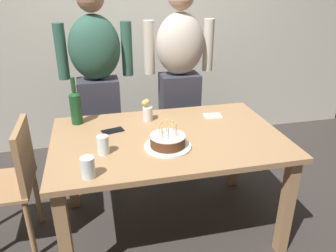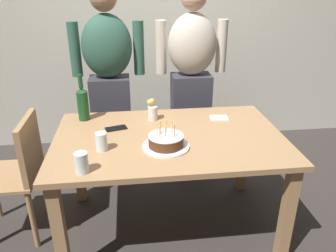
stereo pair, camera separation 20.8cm
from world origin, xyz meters
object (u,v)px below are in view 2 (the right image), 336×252
flower_vase (152,111)px  dining_chair (19,169)px  birthday_cake (166,142)px  person_woman_cardigan (191,80)px  napkin_stack (219,118)px  person_man_bearded (109,83)px  wine_bottle (83,103)px  cell_phone (116,128)px  water_glass_far (82,163)px  water_glass_near (102,142)px

flower_vase → dining_chair: size_ratio=0.19×
birthday_cake → person_woman_cardigan: size_ratio=0.17×
napkin_stack → person_man_bearded: size_ratio=0.08×
person_woman_cardigan → dining_chair: bearing=29.5°
wine_bottle → napkin_stack: size_ratio=2.63×
cell_phone → dining_chair: bearing=171.3°
wine_bottle → dining_chair: 0.62m
birthday_cake → person_man_bearded: size_ratio=0.17×
napkin_stack → flower_vase: bearing=176.0°
wine_bottle → person_man_bearded: bearing=70.0°
person_woman_cardigan → water_glass_far: bearing=56.1°
cell_phone → flower_vase: 0.30m
person_man_bearded → water_glass_near: bearing=89.2°
napkin_stack → person_man_bearded: 1.00m
flower_vase → person_woman_cardigan: size_ratio=0.10×
water_glass_near → person_man_bearded: bearing=89.2°
water_glass_near → person_woman_cardigan: 1.21m
napkin_stack → flower_vase: size_ratio=0.79×
person_man_bearded → flower_vase: bearing=121.3°
water_glass_near → dining_chair: dining_chair is taller
cell_phone → napkin_stack: size_ratio=1.12×
birthday_cake → person_woman_cardigan: 1.04m
birthday_cake → napkin_stack: size_ratio=2.26×
water_glass_near → person_man_bearded: 0.97m
birthday_cake → wine_bottle: bearing=137.1°
water_glass_far → person_man_bearded: bearing=85.1°
cell_phone → flower_vase: size_ratio=0.89×
person_man_bearded → dining_chair: size_ratio=1.90×
person_man_bearded → water_glass_far: bearing=85.1°
person_woman_cardigan → dining_chair: person_woman_cardigan is taller
water_glass_far → dining_chair: size_ratio=0.13×
water_glass_near → person_man_bearded: person_man_bearded is taller
cell_phone → napkin_stack: (0.75, 0.10, 0.00)m
water_glass_far → person_man_bearded: (0.10, 1.20, 0.08)m
flower_vase → napkin_stack: bearing=-4.0°
water_glass_far → wine_bottle: wine_bottle is taller
person_man_bearded → person_woman_cardigan: (0.71, 0.00, 0.00)m
flower_vase → person_man_bearded: person_man_bearded is taller
wine_bottle → dining_chair: (-0.43, -0.27, -0.35)m
birthday_cake → water_glass_far: 0.53m
person_man_bearded → napkin_stack: bearing=145.2°
dining_chair → wine_bottle: bearing=122.1°
flower_vase → cell_phone: bearing=-153.1°
birthday_cake → person_man_bearded: bearing=110.9°
birthday_cake → dining_chair: (-0.97, 0.23, -0.26)m
dining_chair → person_woman_cardigan: bearing=119.5°
person_man_bearded → cell_phone: bearing=95.3°
birthday_cake → flower_vase: same height
person_woman_cardigan → wine_bottle: bearing=28.1°
water_glass_far → dining_chair: dining_chair is taller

